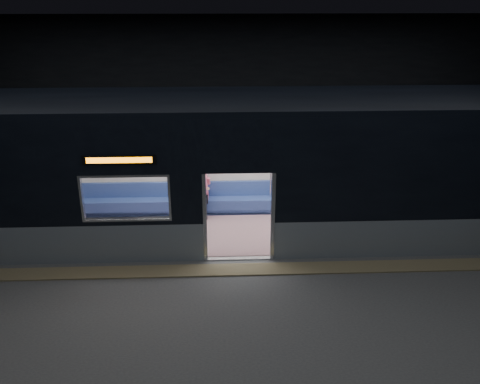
{
  "coord_description": "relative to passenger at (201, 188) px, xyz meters",
  "views": [
    {
      "loc": [
        -0.41,
        -9.0,
        5.55
      ],
      "look_at": [
        0.08,
        2.3,
        1.13
      ],
      "focal_mm": 38.0,
      "sensor_mm": 36.0,
      "label": 1
    }
  ],
  "objects": [
    {
      "name": "passenger",
      "position": [
        0.0,
        0.0,
        0.0
      ],
      "size": [
        0.37,
        0.63,
        1.3
      ],
      "rotation": [
        0.0,
        0.0,
        0.04
      ],
      "color": "black",
      "rests_on": "metro_car"
    },
    {
      "name": "tactile_strip",
      "position": [
        0.89,
        -3.0,
        -0.75
      ],
      "size": [
        22.8,
        0.5,
        0.03
      ],
      "primitive_type": "cube",
      "color": "#8C7F59",
      "rests_on": "station_floor"
    },
    {
      "name": "handbag",
      "position": [
        -0.01,
        -0.21,
        -0.1
      ],
      "size": [
        0.31,
        0.28,
        0.13
      ],
      "primitive_type": "cube",
      "rotation": [
        0.0,
        0.0,
        0.21
      ],
      "color": "black",
      "rests_on": "passenger"
    },
    {
      "name": "station_floor",
      "position": [
        0.89,
        -3.55,
        -0.77
      ],
      "size": [
        24.0,
        14.0,
        0.01
      ],
      "primitive_type": "cube",
      "color": "#47494C",
      "rests_on": "ground"
    },
    {
      "name": "metro_car",
      "position": [
        0.89,
        -1.0,
        1.08
      ],
      "size": [
        18.0,
        3.04,
        3.35
      ],
      "color": "gray",
      "rests_on": "station_floor"
    },
    {
      "name": "transit_map",
      "position": [
        4.66,
        0.31,
        0.74
      ],
      "size": [
        1.09,
        0.03,
        0.71
      ],
      "primitive_type": "cube",
      "color": "white",
      "rests_on": "metro_car"
    },
    {
      "name": "station_envelope",
      "position": [
        0.89,
        -3.55,
        2.9
      ],
      "size": [
        24.0,
        14.0,
        5.0
      ],
      "color": "black",
      "rests_on": "station_floor"
    }
  ]
}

